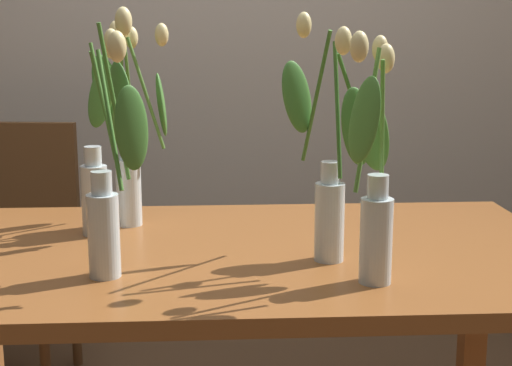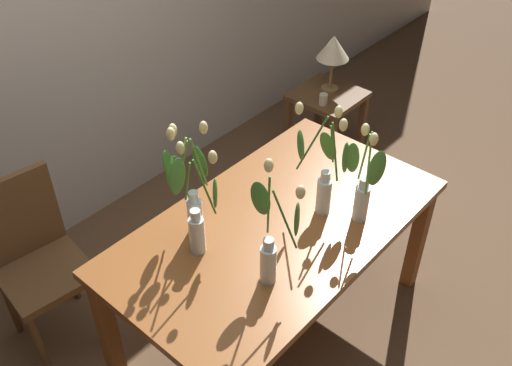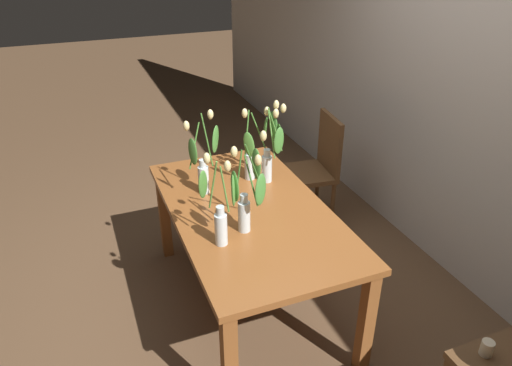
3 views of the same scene
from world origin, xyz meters
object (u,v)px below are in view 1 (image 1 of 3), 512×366
Objects in this scene: tulip_vase_3 at (100,165)px; tulip_vase_4 at (374,198)px; dining_table at (238,284)px; tulip_vase_1 at (111,190)px; tulip_vase_0 at (130,146)px; tulip_vase_2 at (334,169)px; dining_chair at (17,238)px.

tulip_vase_3 is 0.74m from tulip_vase_4.
tulip_vase_1 is at bearing -144.45° from dining_table.
tulip_vase_1 reaches higher than tulip_vase_0.
dining_table is 2.83× the size of tulip_vase_1.
dining_table is 2.95× the size of tulip_vase_0.
tulip_vase_4 is at bearing -44.40° from dining_table.
dining_chair is (-0.98, 0.98, -0.43)m from tulip_vase_2.
tulip_vase_1 is 0.61× the size of dining_chair.
dining_chair is at bearing 135.10° from tulip_vase_2.
tulip_vase_3 reaches higher than dining_chair.
dining_chair is at bearing 130.92° from dining_table.
tulip_vase_2 is 0.18m from tulip_vase_4.
tulip_vase_3 is (-0.35, 0.15, 0.27)m from dining_table.
tulip_vase_4 is at bearing -7.24° from tulip_vase_1.
tulip_vase_4 reaches higher than dining_table.
tulip_vase_1 is 1.08× the size of tulip_vase_3.
tulip_vase_2 reaches higher than tulip_vase_3.
dining_table is 1.18m from dining_chair.
tulip_vase_1 is at bearing -89.03° from tulip_vase_0.
tulip_vase_0 is 0.90m from dining_chair.
tulip_vase_3 is at bearing -120.68° from tulip_vase_0.
tulip_vase_4 reaches higher than dining_chair.
dining_table is at bearing -43.15° from tulip_vase_0.
dining_table is 3.09× the size of tulip_vase_4.
tulip_vase_0 reaches higher than dining_chair.
tulip_vase_1 reaches higher than tulip_vase_2.
tulip_vase_0 is 0.97× the size of tulip_vase_2.
tulip_vase_1 reaches higher than tulip_vase_4.
tulip_vase_1 reaches higher than tulip_vase_3.
tulip_vase_2 is 1.45m from dining_chair.
tulip_vase_4 is at bearing -71.96° from tulip_vase_2.
tulip_vase_0 is (-0.28, 0.26, 0.30)m from dining_table.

